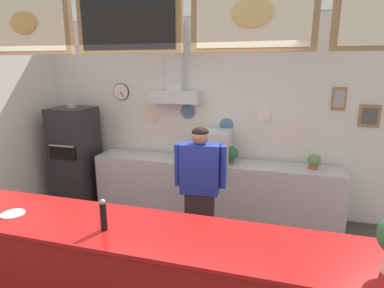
% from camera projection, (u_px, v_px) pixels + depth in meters
% --- Properties ---
extents(back_wall_assembly, '(5.72, 2.79, 3.08)m').
position_uv_depth(back_wall_assembly, '(203.00, 112.00, 5.02)').
color(back_wall_assembly, '#9E9E99').
rests_on(back_wall_assembly, ground_plane).
extents(service_counter, '(4.47, 0.73, 1.07)m').
position_uv_depth(service_counter, '(127.00, 283.00, 2.70)').
color(service_counter, maroon).
rests_on(service_counter, ground_plane).
extents(back_prep_counter, '(3.85, 0.54, 0.90)m').
position_uv_depth(back_prep_counter, '(212.00, 189.00, 5.02)').
color(back_prep_counter, '#B7BABF').
rests_on(back_prep_counter, ground_plane).
extents(pizza_oven, '(0.65, 0.67, 1.77)m').
position_uv_depth(pizza_oven, '(76.00, 156.00, 5.43)').
color(pizza_oven, '#232326').
rests_on(pizza_oven, ground_plane).
extents(shop_worker, '(0.60, 0.26, 1.68)m').
position_uv_depth(shop_worker, '(200.00, 193.00, 3.67)').
color(shop_worker, '#232328').
rests_on(shop_worker, ground_plane).
extents(espresso_machine, '(0.55, 0.55, 0.49)m').
position_uv_depth(espresso_machine, '(212.00, 147.00, 4.84)').
color(espresso_machine, silver).
rests_on(espresso_machine, back_prep_counter).
extents(potted_oregano, '(0.27, 0.27, 0.30)m').
position_uv_depth(potted_oregano, '(190.00, 150.00, 4.94)').
color(potted_oregano, '#4C4C51').
rests_on(potted_oregano, back_prep_counter).
extents(potted_rosemary, '(0.23, 0.23, 0.27)m').
position_uv_depth(potted_rosemary, '(231.00, 154.00, 4.78)').
color(potted_rosemary, '#4C4C51').
rests_on(potted_rosemary, back_prep_counter).
extents(potted_thyme, '(0.19, 0.19, 0.22)m').
position_uv_depth(potted_thyme, '(314.00, 161.00, 4.53)').
color(potted_thyme, '#9E563D').
rests_on(potted_thyme, back_prep_counter).
extents(pepper_grinder, '(0.05, 0.05, 0.26)m').
position_uv_depth(pepper_grinder, '(103.00, 215.00, 2.49)').
color(pepper_grinder, black).
rests_on(pepper_grinder, service_counter).
extents(condiment_plate, '(0.20, 0.20, 0.01)m').
position_uv_depth(condiment_plate, '(13.00, 214.00, 2.78)').
color(condiment_plate, white).
rests_on(condiment_plate, service_counter).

